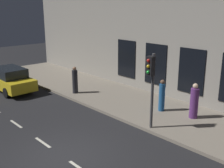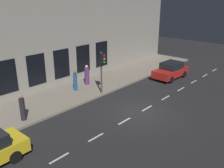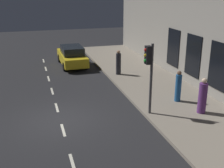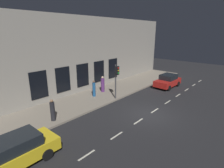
{
  "view_description": "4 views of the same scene",
  "coord_description": "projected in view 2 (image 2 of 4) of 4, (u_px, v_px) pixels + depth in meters",
  "views": [
    {
      "loc": [
        -5.12,
        -8.31,
        5.61
      ],
      "look_at": [
        2.8,
        0.34,
        2.29
      ],
      "focal_mm": 45.34,
      "sensor_mm": 36.0,
      "label": 1
    },
    {
      "loc": [
        -8.94,
        12.81,
        7.75
      ],
      "look_at": [
        1.54,
        1.09,
        2.07
      ],
      "focal_mm": 39.71,
      "sensor_mm": 36.0,
      "label": 2
    },
    {
      "loc": [
        -1.15,
        -12.59,
        6.07
      ],
      "look_at": [
        2.51,
        -0.16,
        1.65
      ],
      "focal_mm": 46.27,
      "sensor_mm": 36.0,
      "label": 3
    },
    {
      "loc": [
        -6.59,
        12.1,
        6.63
      ],
      "look_at": [
        3.15,
        1.11,
        2.29
      ],
      "focal_mm": 28.31,
      "sensor_mm": 36.0,
      "label": 4
    }
  ],
  "objects": [
    {
      "name": "traffic_light",
      "position": [
        102.0,
        65.0,
        19.44
      ],
      "size": [
        0.47,
        0.32,
        3.44
      ],
      "color": "#424244",
      "rests_on": "sidewalk"
    },
    {
      "name": "pedestrian_2",
      "position": [
        23.0,
        109.0,
        15.71
      ],
      "size": [
        0.49,
        0.49,
        1.71
      ],
      "rotation": [
        0.0,
        0.0,
        0.85
      ],
      "color": "#232328",
      "rests_on": "sidewalk"
    },
    {
      "name": "parked_car_1",
      "position": [
        171.0,
        70.0,
        24.17
      ],
      "size": [
        2.01,
        3.97,
        1.58
      ],
      "rotation": [
        0.0,
        0.0,
        -0.04
      ],
      "color": "red",
      "rests_on": "ground"
    },
    {
      "name": "pedestrian_0",
      "position": [
        87.0,
        75.0,
        22.07
      ],
      "size": [
        0.53,
        0.53,
        1.77
      ],
      "rotation": [
        0.0,
        0.0,
        5.06
      ],
      "color": "#5B2D70",
      "rests_on": "sidewalk"
    },
    {
      "name": "building_facade",
      "position": [
        58.0,
        39.0,
        21.34
      ],
      "size": [
        0.65,
        32.0,
        8.29
      ],
      "color": "gray",
      "rests_on": "ground"
    },
    {
      "name": "lane_centre_line",
      "position": [
        147.0,
        108.0,
        17.92
      ],
      "size": [
        0.12,
        27.2,
        0.01
      ],
      "color": "beige",
      "rests_on": "ground"
    },
    {
      "name": "pedestrian_1",
      "position": [
        75.0,
        81.0,
        20.65
      ],
      "size": [
        0.34,
        0.34,
        1.7
      ],
      "rotation": [
        0.0,
        0.0,
        0.07
      ],
      "color": "#1E5189",
      "rests_on": "sidewalk"
    },
    {
      "name": "sidewalk",
      "position": [
        79.0,
        90.0,
        21.12
      ],
      "size": [
        4.5,
        32.0,
        0.15
      ],
      "color": "gray",
      "rests_on": "ground"
    },
    {
      "name": "ground_plane",
      "position": [
        139.0,
        113.0,
        17.22
      ],
      "size": [
        60.0,
        60.0,
        0.0
      ],
      "primitive_type": "plane",
      "color": "#232326"
    }
  ]
}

